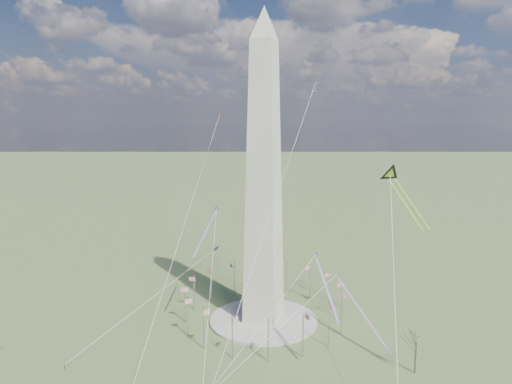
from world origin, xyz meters
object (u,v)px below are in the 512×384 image
(washington_monument, at_px, (264,179))
(person_west, at_px, (65,367))
(tree_near, at_px, (416,340))
(kite_delta_black, at_px, (392,177))

(washington_monument, xyz_separation_m, person_west, (-39.83, -47.49, -47.21))
(tree_near, distance_m, kite_delta_black, 50.75)
(tree_near, height_order, kite_delta_black, kite_delta_black)
(washington_monument, bearing_deg, tree_near, -18.17)
(washington_monument, xyz_separation_m, tree_near, (48.44, -15.89, -38.65))
(tree_near, relative_size, person_west, 8.76)
(washington_monument, height_order, kite_delta_black, washington_monument)
(washington_monument, bearing_deg, kite_delta_black, 20.74)
(tree_near, bearing_deg, kite_delta_black, 108.33)
(kite_delta_black, bearing_deg, person_west, 0.38)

